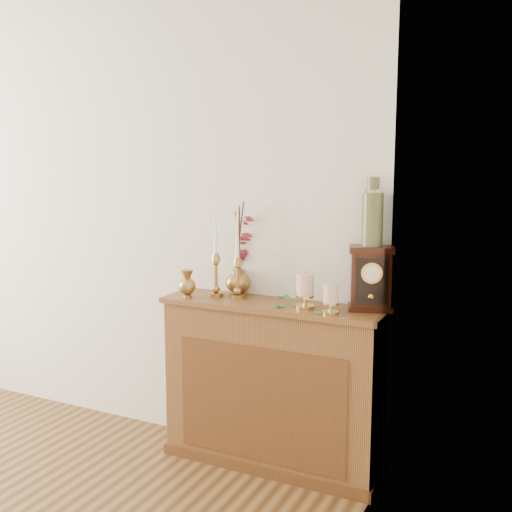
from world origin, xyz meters
The scene contains 10 objects.
console_shelf centered at (1.40, 2.10, 0.44)m, with size 1.24×0.34×0.93m.
candlestick_left centered at (1.05, 2.11, 1.10)m, with size 0.08×0.08×0.50m.
candlestick_center centered at (1.18, 2.12, 1.09)m, with size 0.08×0.08×0.47m.
bud_vase centered at (0.93, 2.00, 1.01)m, with size 0.10×0.10×0.16m.
ginger_jar centered at (1.15, 2.24, 1.17)m, with size 0.22×0.23×0.54m.
pillar_candle_left centered at (1.61, 2.05, 1.03)m, with size 0.10×0.10×0.20m.
pillar_candle_right centered at (1.76, 2.00, 1.01)m, with size 0.08×0.08×0.16m.
ivy_garland centered at (1.55, 2.03, 0.94)m, with size 0.39×0.19×0.07m.
mantel_clock centered at (1.92, 2.17, 1.09)m, with size 0.26×0.22×0.33m.
ceramic_vase centered at (1.92, 2.17, 1.42)m, with size 0.11×0.11×0.35m.
Camera 1 is at (2.70, -0.78, 1.66)m, focal length 42.00 mm.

